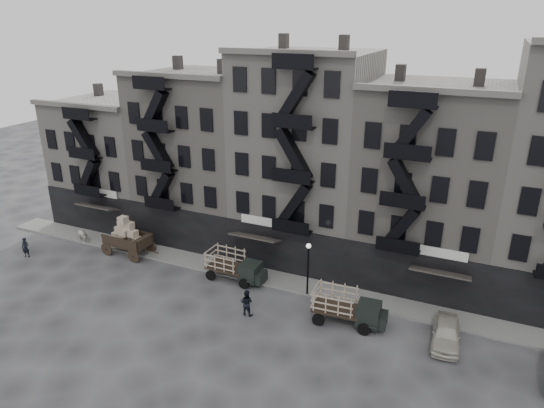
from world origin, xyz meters
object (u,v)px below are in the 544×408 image
at_px(pedestrian_west, 26,248).
at_px(pedestrian_mid, 247,303).
at_px(horse, 81,236).
at_px(stake_truck_west, 234,264).
at_px(stake_truck_east, 347,305).
at_px(car_east, 446,333).
at_px(wagon, 126,233).

xyz_separation_m(pedestrian_west, pedestrian_mid, (21.36, 0.00, 0.07)).
relative_size(horse, pedestrian_mid, 0.91).
distance_m(pedestrian_west, pedestrian_mid, 21.36).
distance_m(stake_truck_west, pedestrian_west, 18.72).
distance_m(stake_truck_east, car_east, 6.42).
height_order(stake_truck_west, car_east, stake_truck_west).
xyz_separation_m(wagon, stake_truck_east, (20.41, -2.20, -0.61)).
relative_size(horse, pedestrian_west, 0.98).
bearing_deg(car_east, horse, 173.02).
distance_m(horse, pedestrian_mid, 19.48).
bearing_deg(stake_truck_west, stake_truck_east, -10.88).
bearing_deg(stake_truck_east, horse, 171.49).
relative_size(pedestrian_west, pedestrian_mid, 0.93).
relative_size(stake_truck_west, pedestrian_west, 2.70).
relative_size(horse, wagon, 0.41).
xyz_separation_m(stake_truck_west, stake_truck_east, (9.70, -2.08, 0.04)).
distance_m(wagon, stake_truck_west, 10.73).
height_order(stake_truck_west, pedestrian_mid, stake_truck_west).
bearing_deg(wagon, horse, -177.62).
distance_m(stake_truck_west, pedestrian_mid, 5.03).
bearing_deg(stake_truck_east, stake_truck_west, 164.31).
bearing_deg(horse, stake_truck_west, -77.18).
bearing_deg(car_east, stake_truck_east, -179.62).
relative_size(stake_truck_east, pedestrian_west, 2.82).
distance_m(horse, stake_truck_west, 15.99).
bearing_deg(car_east, pedestrian_mid, -173.62).
bearing_deg(wagon, stake_truck_east, -3.70).
distance_m(horse, car_east, 32.08).
xyz_separation_m(stake_truck_east, car_east, (6.36, 0.48, -0.68)).
xyz_separation_m(car_east, pedestrian_mid, (-12.99, -2.36, 0.23)).
distance_m(car_east, pedestrian_mid, 13.21).
bearing_deg(pedestrian_west, wagon, 9.53).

